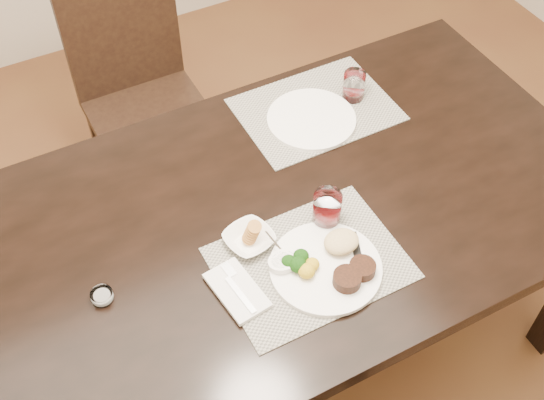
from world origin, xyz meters
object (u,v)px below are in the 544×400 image
chair_far (140,89)px  dinner_plate (331,264)px  far_plate (311,119)px  wine_glass_near (327,210)px  steak_knife (350,242)px  cracker_bowl (249,239)px

chair_far → dinner_plate: bearing=-84.7°
dinner_plate → far_plate: (0.22, 0.49, -0.01)m
dinner_plate → wine_glass_near: bearing=56.5°
wine_glass_near → far_plate: (0.16, 0.35, -0.04)m
wine_glass_near → steak_knife: bearing=-79.0°
steak_knife → far_plate: bearing=93.9°
dinner_plate → wine_glass_near: (0.07, 0.13, 0.03)m
chair_far → cracker_bowl: bearing=-92.1°
cracker_bowl → wine_glass_near: size_ratio=1.42×
chair_far → cracker_bowl: size_ratio=6.22×
chair_far → far_plate: 0.79m
dinner_plate → steak_knife: 0.09m
chair_far → steak_knife: (0.19, -1.12, 0.26)m
cracker_bowl → dinner_plate: bearing=-48.7°
chair_far → steak_knife: 1.16m
cracker_bowl → far_plate: size_ratio=0.54×
dinner_plate → cracker_bowl: size_ratio=1.94×
chair_far → cracker_bowl: 1.03m
wine_glass_near → far_plate: bearing=65.7°
far_plate → dinner_plate: bearing=-114.8°
steak_knife → wine_glass_near: wine_glass_near is taller
dinner_plate → wine_glass_near: wine_glass_near is taller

